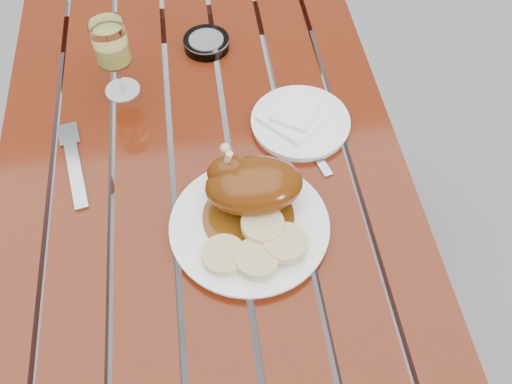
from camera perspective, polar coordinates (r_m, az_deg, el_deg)
The scene contains 11 objects.
ground at distance 1.77m, azimuth -3.55°, elevation -12.83°, with size 60.00×60.00×0.00m, color slate.
table at distance 1.43m, azimuth -4.30°, elevation -6.90°, with size 0.80×1.20×0.75m, color #5E210B.
dinner_plate at distance 1.02m, azimuth -0.66°, elevation -3.50°, with size 0.29×0.29×0.02m, color white.
roast_duck at distance 1.01m, azimuth -0.59°, elevation 0.69°, with size 0.19×0.17×0.13m.
bread_dumplings at distance 0.98m, azimuth 0.13°, elevation -5.33°, with size 0.18×0.14×0.03m.
wine_glass at distance 1.23m, azimuth -13.94°, elevation 12.75°, with size 0.07×0.07×0.18m, color #D8D262.
side_plate at distance 1.18m, azimuth 4.46°, elevation 6.94°, with size 0.20×0.20×0.02m, color white.
napkin at distance 1.18m, azimuth 3.93°, elevation 7.69°, with size 0.12×0.11×0.01m, color white.
ashtray at distance 1.36m, azimuth -4.98°, elevation 14.62°, with size 0.10×0.10×0.03m, color #B2B7BC.
fork at distance 1.16m, azimuth -17.67°, elevation 2.30°, with size 0.02×0.20×0.01m, color gray.
knife at distance 1.16m, azimuth 5.26°, elevation 4.86°, with size 0.02×0.18×0.01m, color gray.
Camera 1 is at (0.01, -0.70, 1.62)m, focal length 40.00 mm.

